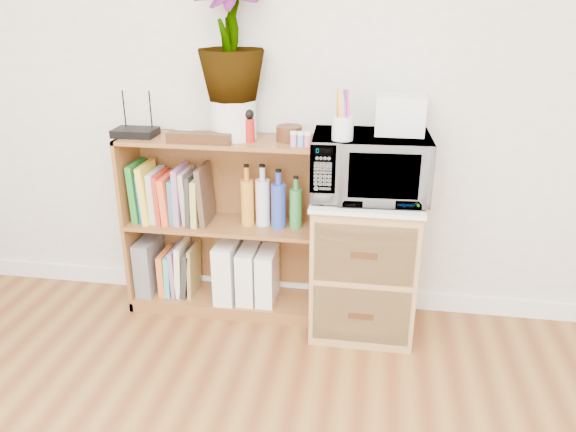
# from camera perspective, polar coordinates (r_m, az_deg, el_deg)

# --- Properties ---
(skirting_board) EXTENTS (4.00, 0.02, 0.10)m
(skirting_board) POSITION_cam_1_polar(r_m,az_deg,el_deg) (3.21, 0.39, -7.53)
(skirting_board) COLOR white
(skirting_board) RESTS_ON ground
(bookshelf) EXTENTS (1.00, 0.30, 0.95)m
(bookshelf) POSITION_cam_1_polar(r_m,az_deg,el_deg) (2.97, -6.70, -1.10)
(bookshelf) COLOR brown
(bookshelf) RESTS_ON ground
(wicker_unit) EXTENTS (0.50, 0.45, 0.70)m
(wicker_unit) POSITION_cam_1_polar(r_m,az_deg,el_deg) (2.85, 7.74, -4.94)
(wicker_unit) COLOR #9E7542
(wicker_unit) RESTS_ON ground
(microwave) EXTENTS (0.55, 0.39, 0.30)m
(microwave) POSITION_cam_1_polar(r_m,az_deg,el_deg) (2.65, 8.30, 5.03)
(microwave) COLOR silver
(microwave) RESTS_ON wicker_unit
(pen_cup) EXTENTS (0.09, 0.09, 0.10)m
(pen_cup) POSITION_cam_1_polar(r_m,az_deg,el_deg) (2.50, 5.57, 8.88)
(pen_cup) COLOR silver
(pen_cup) RESTS_ON microwave
(small_appliance) EXTENTS (0.22, 0.18, 0.17)m
(small_appliance) POSITION_cam_1_polar(r_m,az_deg,el_deg) (2.65, 11.32, 10.08)
(small_appliance) COLOR silver
(small_appliance) RESTS_ON microwave
(router) EXTENTS (0.21, 0.14, 0.04)m
(router) POSITION_cam_1_polar(r_m,az_deg,el_deg) (2.94, -15.25, 8.20)
(router) COLOR black
(router) RESTS_ON bookshelf
(white_bowl) EXTENTS (0.13, 0.13, 0.03)m
(white_bowl) POSITION_cam_1_polar(r_m,az_deg,el_deg) (2.84, -10.75, 8.06)
(white_bowl) COLOR white
(white_bowl) RESTS_ON bookshelf
(plant_pot) EXTENTS (0.22, 0.22, 0.19)m
(plant_pot) POSITION_cam_1_polar(r_m,az_deg,el_deg) (2.79, -5.56, 9.78)
(plant_pot) COLOR silver
(plant_pot) RESTS_ON bookshelf
(potted_plant) EXTENTS (0.33, 0.33, 0.59)m
(potted_plant) POSITION_cam_1_polar(r_m,az_deg,el_deg) (2.74, -5.87, 17.73)
(potted_plant) COLOR #33752E
(potted_plant) RESTS_ON plant_pot
(trinket_box) EXTENTS (0.31, 0.08, 0.05)m
(trinket_box) POSITION_cam_1_polar(r_m,az_deg,el_deg) (2.74, -8.98, 7.85)
(trinket_box) COLOR #331D0D
(trinket_box) RESTS_ON bookshelf
(kokeshi_doll) EXTENTS (0.05, 0.05, 0.11)m
(kokeshi_doll) POSITION_cam_1_polar(r_m,az_deg,el_deg) (2.72, -3.94, 8.67)
(kokeshi_doll) COLOR #A21714
(kokeshi_doll) RESTS_ON bookshelf
(wooden_bowl) EXTENTS (0.13, 0.13, 0.07)m
(wooden_bowl) POSITION_cam_1_polar(r_m,az_deg,el_deg) (2.74, 0.12, 8.39)
(wooden_bowl) COLOR #3A210F
(wooden_bowl) RESTS_ON bookshelf
(paint_jars) EXTENTS (0.10, 0.04, 0.05)m
(paint_jars) POSITION_cam_1_polar(r_m,az_deg,el_deg) (2.64, 1.28, 7.63)
(paint_jars) COLOR pink
(paint_jars) RESTS_ON bookshelf
(file_box) EXTENTS (0.09, 0.24, 0.30)m
(file_box) POSITION_cam_1_polar(r_m,az_deg,el_deg) (3.21, -13.89, -4.76)
(file_box) COLOR slate
(file_box) RESTS_ON bookshelf
(magazine_holder_left) EXTENTS (0.10, 0.26, 0.32)m
(magazine_holder_left) POSITION_cam_1_polar(r_m,az_deg,el_deg) (3.06, -6.16, -5.40)
(magazine_holder_left) COLOR white
(magazine_holder_left) RESTS_ON bookshelf
(magazine_holder_mid) EXTENTS (0.09, 0.23, 0.29)m
(magazine_holder_mid) POSITION_cam_1_polar(r_m,az_deg,el_deg) (3.04, -4.04, -5.84)
(magazine_holder_mid) COLOR white
(magazine_holder_mid) RESTS_ON bookshelf
(magazine_holder_right) EXTENTS (0.09, 0.23, 0.29)m
(magazine_holder_right) POSITION_cam_1_polar(r_m,az_deg,el_deg) (3.02, -2.11, -6.04)
(magazine_holder_right) COLOR white
(magazine_holder_right) RESTS_ON bookshelf
(cookbooks) EXTENTS (0.40, 0.20, 0.31)m
(cookbooks) POSITION_cam_1_polar(r_m,az_deg,el_deg) (2.99, -11.77, 2.10)
(cookbooks) COLOR #217E29
(cookbooks) RESTS_ON bookshelf
(liquor_bottles) EXTENTS (0.39, 0.07, 0.32)m
(liquor_bottles) POSITION_cam_1_polar(r_m,az_deg,el_deg) (2.84, -1.12, 1.79)
(liquor_bottles) COLOR orange
(liquor_bottles) RESTS_ON bookshelf
(lower_books) EXTENTS (0.19, 0.19, 0.29)m
(lower_books) POSITION_cam_1_polar(r_m,az_deg,el_deg) (3.16, -10.92, -5.39)
(lower_books) COLOR orange
(lower_books) RESTS_ON bookshelf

